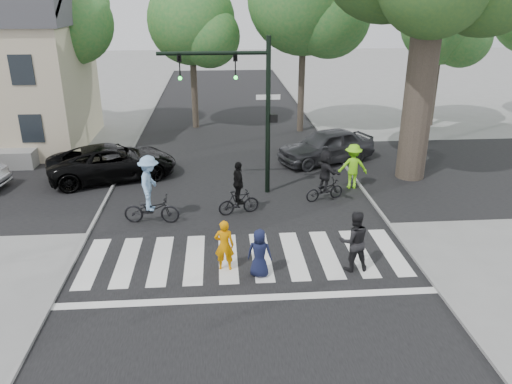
% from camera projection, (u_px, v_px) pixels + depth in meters
% --- Properties ---
extents(ground, '(120.00, 120.00, 0.00)m').
position_uv_depth(ground, '(247.00, 274.00, 14.10)').
color(ground, gray).
rests_on(ground, ground).
extents(road_stem, '(10.00, 70.00, 0.01)m').
position_uv_depth(road_stem, '(239.00, 205.00, 18.72)').
color(road_stem, black).
rests_on(road_stem, ground).
extents(road_cross, '(70.00, 10.00, 0.01)m').
position_uv_depth(road_cross, '(236.00, 177.00, 21.50)').
color(road_cross, black).
rests_on(road_cross, ground).
extents(curb_left, '(0.10, 70.00, 0.10)m').
position_uv_depth(curb_left, '(102.00, 208.00, 18.34)').
color(curb_left, gray).
rests_on(curb_left, ground).
extents(curb_right, '(0.10, 70.00, 0.10)m').
position_uv_depth(curb_right, '(370.00, 200.00, 19.06)').
color(curb_right, gray).
rests_on(curb_right, ground).
extents(crosswalk, '(10.00, 3.85, 0.01)m').
position_uv_depth(crosswalk, '(245.00, 262.00, 14.70)').
color(crosswalk, silver).
rests_on(crosswalk, ground).
extents(traffic_signal, '(4.45, 0.29, 6.00)m').
position_uv_depth(traffic_signal, '(245.00, 95.00, 18.41)').
color(traffic_signal, black).
rests_on(traffic_signal, ground).
extents(bg_tree_1, '(6.09, 5.80, 9.80)m').
position_uv_depth(bg_tree_1, '(57.00, 9.00, 25.32)').
color(bg_tree_1, brown).
rests_on(bg_tree_1, ground).
extents(bg_tree_2, '(5.04, 4.80, 8.40)m').
position_uv_depth(bg_tree_2, '(196.00, 25.00, 27.20)').
color(bg_tree_2, brown).
rests_on(bg_tree_2, ground).
extents(bg_tree_3, '(6.30, 6.00, 10.20)m').
position_uv_depth(bg_tree_3, '(311.00, 2.00, 25.95)').
color(bg_tree_3, brown).
rests_on(bg_tree_3, ground).
extents(bg_tree_4, '(4.83, 4.60, 8.15)m').
position_uv_depth(bg_tree_4, '(447.00, 27.00, 27.80)').
color(bg_tree_4, brown).
rests_on(bg_tree_4, ground).
extents(pedestrian_woman, '(0.60, 0.43, 1.53)m').
position_uv_depth(pedestrian_woman, '(224.00, 245.00, 14.09)').
color(pedestrian_woman, orange).
rests_on(pedestrian_woman, ground).
extents(pedestrian_child, '(0.77, 0.59, 1.41)m').
position_uv_depth(pedestrian_child, '(260.00, 253.00, 13.79)').
color(pedestrian_child, '#141937').
rests_on(pedestrian_child, ground).
extents(pedestrian_adult, '(0.91, 0.73, 1.81)m').
position_uv_depth(pedestrian_adult, '(354.00, 241.00, 14.04)').
color(pedestrian_adult, black).
rests_on(pedestrian_adult, ground).
extents(cyclist_left, '(1.95, 1.29, 2.41)m').
position_uv_depth(cyclist_left, '(150.00, 194.00, 16.90)').
color(cyclist_left, black).
rests_on(cyclist_left, ground).
extents(cyclist_mid, '(1.56, 0.98, 1.96)m').
position_uv_depth(cyclist_mid, '(239.00, 193.00, 17.66)').
color(cyclist_mid, black).
rests_on(cyclist_mid, ground).
extents(cyclist_right, '(1.66, 1.53, 1.99)m').
position_uv_depth(cyclist_right, '(325.00, 178.00, 18.84)').
color(cyclist_right, black).
rests_on(cyclist_right, ground).
extents(car_suv, '(5.78, 3.92, 1.47)m').
position_uv_depth(car_suv, '(113.00, 162.00, 21.12)').
color(car_suv, black).
rests_on(car_suv, ground).
extents(car_grey, '(4.95, 3.41, 1.57)m').
position_uv_depth(car_grey, '(326.00, 146.00, 23.18)').
color(car_grey, '#343538').
rests_on(car_grey, ground).
extents(bystander_hivis, '(1.23, 0.75, 1.84)m').
position_uv_depth(bystander_hivis, '(353.00, 166.00, 20.01)').
color(bystander_hivis, '#7FE818').
rests_on(bystander_hivis, ground).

